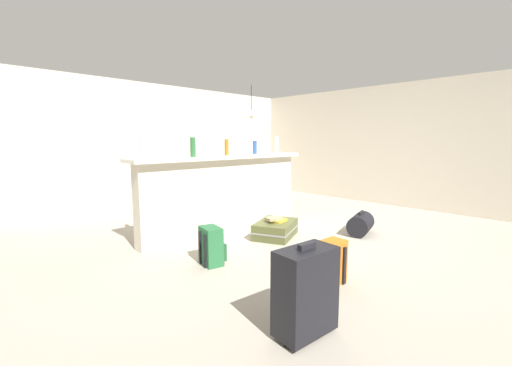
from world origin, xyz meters
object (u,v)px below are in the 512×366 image
Objects in this scene: bottle_blue at (255,147)px; dining_chair_near_partition at (271,183)px; bottle_clear at (143,147)px; bottle_amber at (227,147)px; backpack_green at (212,246)px; duffel_bag_black at (361,224)px; bottle_green at (193,147)px; suitcase_upright_black at (306,291)px; backpack_orange at (330,263)px; pendant_lamp at (251,113)px; dining_table at (251,174)px; bottle_white at (277,145)px; suitcase_flat_olive at (276,229)px; book_stack at (276,220)px.

bottle_blue is 0.23× the size of dining_chair_near_partition.
bottle_amber is at bearing -4.39° from bottle_clear.
backpack_green reaches higher than duffel_bag_black.
bottle_green is (0.63, -0.13, -0.01)m from bottle_clear.
dining_chair_near_partition is (2.25, 0.67, -0.75)m from bottle_green.
suitcase_upright_black is (-1.33, -2.46, -0.93)m from bottle_amber.
dining_chair_near_partition is (0.98, 0.55, -0.73)m from bottle_blue.
dining_chair_near_partition is 3.48m from backpack_orange.
pendant_lamp is at bearing 39.13° from backpack_green.
bottle_green is 0.38× the size of pendant_lamp.
dining_table is 1.18× the size of dining_chair_near_partition.
bottle_green is 1.44m from backpack_green.
bottle_white is 0.53× the size of duffel_bag_black.
bottle_clear reaches higher than backpack_green.
bottle_amber is at bearing 43.15° from backpack_green.
bottle_green is 0.39× the size of suitcase_upright_black.
bottle_white reaches higher than backpack_green.
dining_table is at bearing 89.26° from dining_chair_near_partition.
suitcase_flat_olive is at bearing -125.75° from pendant_lamp.
book_stack is at bearing -115.17° from bottle_blue.
bottle_blue reaches higher than book_stack.
dining_chair_near_partition is 1.71× the size of duffel_bag_black.
bottle_green is 0.62× the size of backpack_orange.
bottle_blue reaches higher than suitcase_upright_black.
backpack_orange is at bearing -127.37° from bottle_white.
dining_table reaches higher than suitcase_upright_black.
backpack_orange is (0.52, -1.19, 0.00)m from backpack_green.
suitcase_upright_black is at bearing -102.51° from backpack_green.
bottle_green is 0.28× the size of dining_chair_near_partition.
duffel_bag_black is at bearing -99.69° from pendant_lamp.
backpack_orange reaches higher than duffel_bag_black.
pendant_lamp is at bearing 81.70° from dining_chair_near_partition.
dining_table is 3.98m from backpack_orange.
bottle_clear is 0.67× the size of backpack_orange.
duffel_bag_black is (1.26, -1.51, -1.11)m from bottle_amber.
duffel_bag_black is (-0.39, -2.73, -0.50)m from dining_table.
bottle_green reaches higher than book_stack.
dining_table is 2.03× the size of duffel_bag_black.
bottle_clear is at bearing 151.04° from book_stack.
backpack_green is at bearing -154.73° from bottle_white.
pendant_lamp is at bearing 36.61° from bottle_amber.
bottle_amber is at bearing -158.88° from dining_chair_near_partition.
bottle_amber is 0.36× the size of suitcase_upright_black.
bottle_amber reaches higher than backpack_green.
bottle_blue is at bearing -0.26° from bottle_clear.
book_stack is (-0.01, -0.02, 0.14)m from suitcase_flat_olive.
dining_table is 3.52× the size of book_stack.
duffel_bag_black is at bearing -100.12° from dining_chair_near_partition.
bottle_green reaches higher than duffel_bag_black.
dining_table is 2.43m from book_stack.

